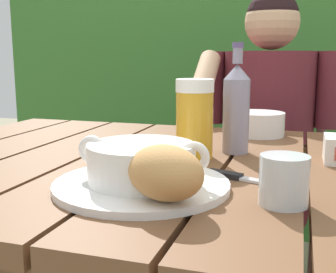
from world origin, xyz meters
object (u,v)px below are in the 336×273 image
(soup_bowl, at_px, (141,162))
(beer_glass, at_px, (193,118))
(person_eating, at_px, (266,133))
(chair_near_diner, at_px, (268,183))
(water_glass_small, at_px, (284,180))
(bread_roll, at_px, (165,173))
(beer_bottle, at_px, (236,107))
(table_knife, at_px, (240,178))
(serving_plate, at_px, (142,185))
(diner_bowl, at_px, (258,124))

(soup_bowl, xyz_separation_m, beer_glass, (0.03, 0.24, 0.04))
(person_eating, height_order, beer_glass, person_eating)
(chair_near_diner, relative_size, water_glass_small, 13.24)
(bread_roll, distance_m, beer_bottle, 0.40)
(person_eating, distance_m, soup_bowl, 0.91)
(beer_glass, bearing_deg, table_knife, -50.16)
(bread_roll, distance_m, beer_glass, 0.32)
(person_eating, distance_m, serving_plate, 0.91)
(beer_bottle, bearing_deg, diner_bowl, 83.63)
(beer_bottle, bearing_deg, soup_bowl, -108.49)
(water_glass_small, relative_size, table_knife, 0.46)
(soup_bowl, distance_m, table_knife, 0.18)
(chair_near_diner, height_order, person_eating, person_eating)
(serving_plate, xyz_separation_m, water_glass_small, (0.23, -0.01, 0.03))
(chair_near_diner, height_order, beer_bottle, beer_bottle)
(beer_bottle, bearing_deg, beer_glass, -137.63)
(person_eating, bearing_deg, bread_roll, -93.82)
(chair_near_diner, distance_m, table_knife, 1.04)
(soup_bowl, distance_m, bread_roll, 0.10)
(serving_plate, xyz_separation_m, bread_roll, (0.06, -0.08, 0.05))
(soup_bowl, height_order, water_glass_small, soup_bowl)
(person_eating, height_order, diner_bowl, person_eating)
(bread_roll, height_order, beer_glass, beer_glass)
(chair_near_diner, relative_size, table_knife, 6.04)
(soup_bowl, relative_size, beer_bottle, 0.92)
(serving_plate, bearing_deg, beer_bottle, 71.51)
(chair_near_diner, relative_size, beer_bottle, 3.98)
(serving_plate, distance_m, diner_bowl, 0.57)
(beer_glass, relative_size, beer_bottle, 0.69)
(water_glass_small, bearing_deg, soup_bowl, 176.71)
(soup_bowl, height_order, table_knife, soup_bowl)
(water_glass_small, bearing_deg, beer_glass, 127.88)
(beer_glass, xyz_separation_m, diner_bowl, (0.11, 0.31, -0.05))
(soup_bowl, bearing_deg, person_eating, 81.76)
(bread_roll, xyz_separation_m, beer_bottle, (0.04, 0.39, 0.05))
(chair_near_diner, relative_size, beer_glass, 5.80)
(person_eating, bearing_deg, soup_bowl, -98.24)
(table_knife, xyz_separation_m, diner_bowl, (-0.01, 0.46, 0.03))
(bread_roll, height_order, table_knife, bread_roll)
(chair_near_diner, distance_m, serving_plate, 1.14)
(chair_near_diner, relative_size, bread_roll, 6.44)
(person_eating, distance_m, beer_bottle, 0.60)
(person_eating, relative_size, soup_bowl, 5.33)
(beer_bottle, bearing_deg, water_glass_small, -70.11)
(chair_near_diner, height_order, table_knife, chair_near_diner)
(serving_plate, xyz_separation_m, beer_bottle, (0.11, 0.32, 0.10))
(chair_near_diner, xyz_separation_m, serving_plate, (-0.13, -1.09, 0.30))
(person_eating, height_order, beer_bottle, person_eating)
(person_eating, distance_m, bread_roll, 0.98)
(serving_plate, relative_size, bread_roll, 1.91)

